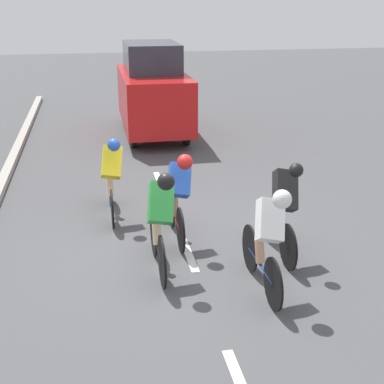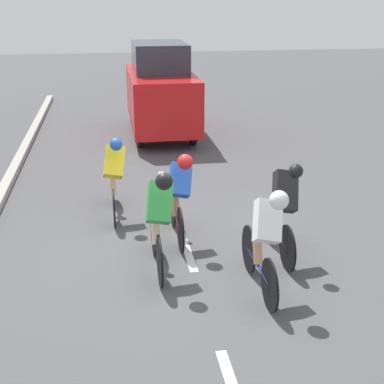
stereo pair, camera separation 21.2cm
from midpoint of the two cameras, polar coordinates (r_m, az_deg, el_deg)
ground_plane at (r=8.28m, az=-1.31°, el=-6.12°), size 60.00×60.00×0.00m
lane_stripe_mid at (r=8.24m, az=-1.27°, el=-6.22°), size 0.12×1.40×0.01m
lane_stripe_far at (r=11.17m, az=-3.97°, el=1.02°), size 0.12×1.40×0.01m
cyclist_yellow at (r=9.28m, az=-9.23°, el=1.78°), size 0.41×1.69×1.48m
cyclist_blue at (r=8.28m, az=-2.20°, el=-0.20°), size 0.42×1.66×1.49m
cyclist_black at (r=7.88m, az=8.84°, el=-1.52°), size 0.43×1.67×1.51m
cyclist_white at (r=6.88m, az=7.20°, el=-4.64°), size 0.43×1.68×1.50m
cyclist_green at (r=7.32m, az=-4.27°, el=-2.89°), size 0.41×1.67×1.54m
support_car at (r=14.90m, az=-4.60°, el=10.71°), size 1.70×4.01×2.48m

